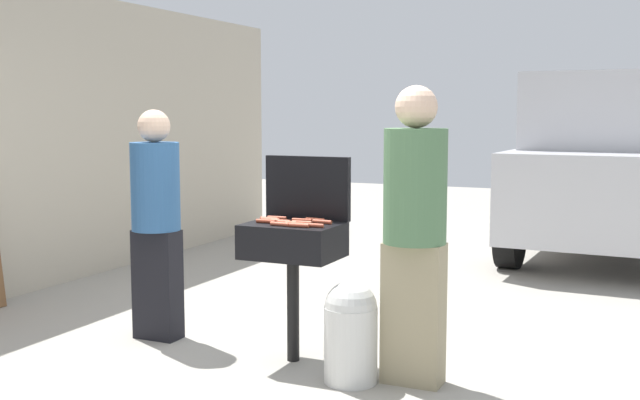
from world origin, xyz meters
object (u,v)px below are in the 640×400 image
Objects in this scene: hot_dog_13 at (315,220)px; hot_dog_5 at (299,225)px; hot_dog_4 at (314,225)px; hot_dog_7 at (302,223)px; hot_dog_0 at (287,223)px; hot_dog_1 at (295,224)px; hot_dog_2 at (322,222)px; hot_dog_10 at (266,221)px; person_right at (415,224)px; hot_dog_12 at (269,219)px; bbq_grill at (293,245)px; hot_dog_8 at (302,220)px; hot_dog_3 at (280,224)px; person_left at (156,216)px; hot_dog_11 at (281,221)px; propane_tank at (351,330)px; parked_minivan at (621,164)px; hot_dog_6 at (277,218)px; hot_dog_9 at (270,220)px.

hot_dog_5 is at bearing -86.93° from hot_dog_13.
hot_dog_4 is 0.14m from hot_dog_7.
hot_dog_0 is 0.09m from hot_dog_7.
hot_dog_1 is 1.00× the size of hot_dog_2.
hot_dog_10 is 1.00m from person_right.
hot_dog_13 is at bearing 112.84° from hot_dog_4.
hot_dog_12 is at bearing 159.93° from hot_dog_4.
hot_dog_8 is at bearing 71.15° from bbq_grill.
hot_dog_4 is at bearing -46.25° from hot_dog_8.
hot_dog_5 is (0.13, -0.00, 0.00)m from hot_dog_3.
hot_dog_8 is 0.83m from person_right.
hot_dog_8 is at bearing 133.75° from hot_dog_4.
hot_dog_5 is at bearing -30.58° from hot_dog_12.
hot_dog_10 is (-0.14, 0.07, 0.00)m from hot_dog_3.
hot_dog_8 is 1.00× the size of hot_dog_12.
hot_dog_7 is 0.08× the size of person_left.
bbq_grill is 0.20m from hot_dog_3.
hot_dog_3 and hot_dog_11 have the same top height.
hot_dog_11 is 0.21× the size of propane_tank.
hot_dog_3 is 0.03× the size of parked_minivan.
hot_dog_5 and hot_dog_6 have the same top height.
hot_dog_11 and hot_dog_13 have the same top height.
hot_dog_3 is 0.13m from hot_dog_5.
hot_dog_12 is (-0.02, -0.07, 0.00)m from hot_dog_6.
hot_dog_12 is 0.08× the size of person_left.
hot_dog_12 is (-0.19, 0.11, 0.00)m from hot_dog_0.
hot_dog_0 is 0.21× the size of propane_tank.
hot_dog_4 is 0.08× the size of person_left.
hot_dog_7 is 0.24m from hot_dog_9.
hot_dog_0 is 1.00× the size of hot_dog_8.
hot_dog_2 and hot_dog_6 have the same top height.
hot_dog_3 is at bearing 178.92° from hot_dog_5.
hot_dog_0 is 1.00× the size of hot_dog_9.
hot_dog_13 is at bearing 93.07° from hot_dog_5.
person_left is 5.74m from parked_minivan.
hot_dog_5 is at bearing -155.07° from hot_dog_4.
hot_dog_6 is (-0.15, 0.24, 0.00)m from hot_dog_3.
hot_dog_2 is at bearing 95.69° from hot_dog_4.
hot_dog_11 is (-0.07, -0.03, 0.15)m from bbq_grill.
hot_dog_7 and hot_dog_10 have the same top height.
parked_minivan is at bearing 72.24° from hot_dog_0.
hot_dog_2 is 5.24m from parked_minivan.
hot_dog_6 is at bearing 138.76° from hot_dog_1.
hot_dog_13 is (0.27, 0.02, 0.00)m from hot_dog_6.
hot_dog_13 is (0.04, 0.23, 0.00)m from hot_dog_1.
hot_dog_4 is (0.22, 0.04, 0.00)m from hot_dog_3.
hot_dog_9 is 1.00× the size of hot_dog_12.
hot_dog_2 is at bearing 54.29° from hot_dog_1.
hot_dog_6 is (-0.35, 0.04, 0.00)m from hot_dog_2.
hot_dog_1 is 0.21× the size of propane_tank.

